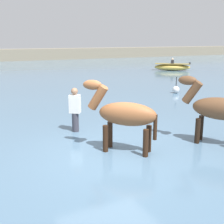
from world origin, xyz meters
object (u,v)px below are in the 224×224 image
object	(u,v)px
horse_trailing_bay	(217,110)
boat_far_inshore	(172,67)
horse_lead_chestnut	(124,116)
channel_buoy	(176,89)
person_wading_mid	(75,113)

from	to	relation	value
horse_trailing_bay	boat_far_inshore	xyz separation A→B (m)	(10.72, 15.76, -0.61)
boat_far_inshore	horse_trailing_bay	bearing A→B (deg)	-124.23
horse_lead_chestnut	channel_buoy	world-z (taller)	horse_lead_chestnut
person_wading_mid	boat_far_inshore	bearing A→B (deg)	43.80
horse_lead_chestnut	boat_far_inshore	world-z (taller)	horse_lead_chestnut
boat_far_inshore	person_wading_mid	xyz separation A→B (m)	(-13.66, -13.10, 0.26)
horse_lead_chestnut	person_wading_mid	distance (m)	2.14
person_wading_mid	horse_lead_chestnut	bearing A→B (deg)	-75.43
horse_lead_chestnut	horse_trailing_bay	world-z (taller)	horse_trailing_bay
boat_far_inshore	person_wading_mid	bearing A→B (deg)	-136.20
horse_lead_chestnut	channel_buoy	xyz separation A→B (m)	(6.26, 5.91, -0.72)
horse_trailing_bay	channel_buoy	world-z (taller)	horse_trailing_bay
person_wading_mid	channel_buoy	world-z (taller)	person_wading_mid
horse_lead_chestnut	boat_far_inshore	xyz separation A→B (m)	(13.13, 15.15, -0.60)
boat_far_inshore	person_wading_mid	distance (m)	18.92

